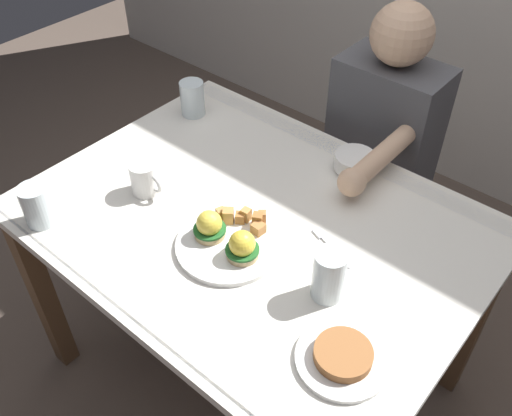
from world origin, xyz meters
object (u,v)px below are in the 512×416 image
(eggs_benedict_plate, at_px, (229,239))
(fruit_bowl, at_px, (354,162))
(coffee_mug, at_px, (145,177))
(side_plate, at_px, (343,357))
(fork, at_px, (330,245))
(water_glass_far, at_px, (329,278))
(diner_person, at_px, (378,149))
(water_glass_extra, at_px, (192,100))
(water_glass_near, at_px, (38,207))
(dining_table, at_px, (254,245))

(eggs_benedict_plate, distance_m, fruit_bowl, 0.47)
(eggs_benedict_plate, height_order, fruit_bowl, eggs_benedict_plate)
(coffee_mug, xyz_separation_m, side_plate, (0.72, -0.10, -0.04))
(eggs_benedict_plate, distance_m, fork, 0.26)
(fruit_bowl, height_order, water_glass_far, water_glass_far)
(fork, distance_m, diner_person, 0.59)
(coffee_mug, bearing_deg, water_glass_extra, 116.73)
(water_glass_near, bearing_deg, diner_person, 64.96)
(eggs_benedict_plate, distance_m, water_glass_extra, 0.63)
(fork, distance_m, side_plate, 0.33)
(dining_table, height_order, water_glass_near, water_glass_near)
(water_glass_near, relative_size, water_glass_extra, 0.99)
(fruit_bowl, xyz_separation_m, coffee_mug, (-0.39, -0.46, 0.02))
(water_glass_near, bearing_deg, dining_table, 41.79)
(eggs_benedict_plate, xyz_separation_m, water_glass_extra, (-0.51, 0.38, 0.03))
(side_plate, bearing_deg, dining_table, 153.47)
(dining_table, height_order, diner_person, diner_person)
(water_glass_extra, bearing_deg, water_glass_near, -83.94)
(water_glass_near, relative_size, side_plate, 0.58)
(coffee_mug, distance_m, side_plate, 0.73)
(fruit_bowl, distance_m, diner_person, 0.29)
(eggs_benedict_plate, distance_m, water_glass_far, 0.28)
(diner_person, bearing_deg, side_plate, -64.49)
(eggs_benedict_plate, distance_m, diner_person, 0.73)
(dining_table, xyz_separation_m, eggs_benedict_plate, (0.02, -0.12, 0.13))
(side_plate, xyz_separation_m, diner_person, (-0.39, 0.81, -0.10))
(dining_table, height_order, side_plate, side_plate)
(eggs_benedict_plate, bearing_deg, water_glass_near, -150.06)
(dining_table, height_order, eggs_benedict_plate, eggs_benedict_plate)
(side_plate, height_order, diner_person, diner_person)
(water_glass_far, bearing_deg, water_glass_extra, 156.24)
(eggs_benedict_plate, distance_m, water_glass_near, 0.51)
(fork, xyz_separation_m, water_glass_far, (0.08, -0.13, 0.05))
(fork, xyz_separation_m, side_plate, (0.21, -0.26, 0.01))
(dining_table, relative_size, water_glass_near, 10.40)
(fork, bearing_deg, eggs_benedict_plate, -139.32)
(diner_person, bearing_deg, fork, -72.13)
(eggs_benedict_plate, distance_m, side_plate, 0.41)
(eggs_benedict_plate, relative_size, fruit_bowl, 2.25)
(dining_table, relative_size, fork, 7.91)
(dining_table, bearing_deg, fork, 12.26)
(diner_person, bearing_deg, dining_table, -93.57)
(fruit_bowl, distance_m, water_glass_near, 0.88)
(water_glass_far, height_order, water_glass_extra, water_glass_far)
(eggs_benedict_plate, height_order, side_plate, eggs_benedict_plate)
(coffee_mug, bearing_deg, eggs_benedict_plate, -1.76)
(fruit_bowl, relative_size, coffee_mug, 1.08)
(coffee_mug, height_order, diner_person, diner_person)
(water_glass_near, height_order, water_glass_extra, same)
(fruit_bowl, relative_size, water_glass_extra, 1.03)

